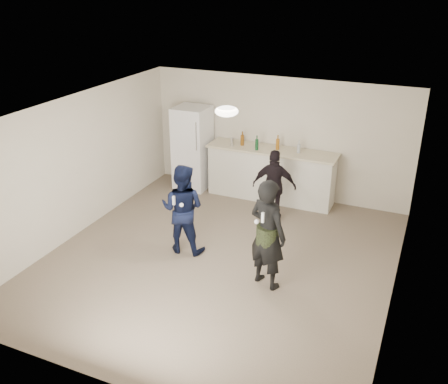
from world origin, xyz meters
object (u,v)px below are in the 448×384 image
at_px(counter, 271,175).
at_px(spectator, 274,186).
at_px(shaker, 232,142).
at_px(woman, 268,234).
at_px(fridge, 193,148).
at_px(man, 183,209).

xyz_separation_m(counter, spectator, (0.37, -0.91, 0.18)).
relative_size(shaker, woman, 0.10).
height_order(fridge, spectator, fridge).
height_order(woman, spectator, woman).
xyz_separation_m(shaker, man, (0.15, -2.50, -0.40)).
distance_m(fridge, man, 2.77).
bearing_deg(man, woman, 159.58).
bearing_deg(shaker, counter, 7.77).
relative_size(fridge, shaker, 10.59).
distance_m(shaker, woman, 3.42).
distance_m(shaker, spectator, 1.51).
bearing_deg(counter, fridge, -177.73).
height_order(man, spectator, man).
bearing_deg(fridge, man, -66.61).
bearing_deg(counter, man, -104.42).
relative_size(counter, spectator, 1.85).
bearing_deg(man, shaker, -92.90).
xyz_separation_m(man, woman, (1.63, -0.41, 0.09)).
height_order(shaker, man, man).
xyz_separation_m(fridge, man, (1.10, -2.54, -0.12)).
distance_m(counter, man, 2.71).
xyz_separation_m(fridge, spectator, (2.14, -0.84, -0.20)).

